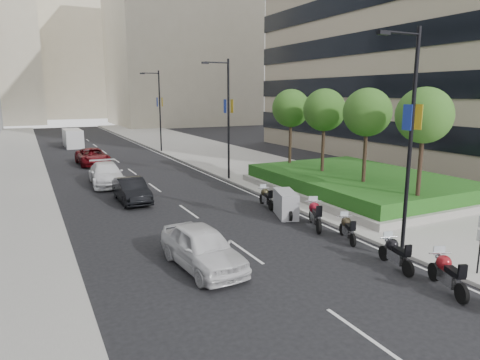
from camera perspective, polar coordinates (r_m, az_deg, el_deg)
ground at (r=15.87m, az=12.60°, el=-13.05°), size 160.00×160.00×0.00m
sidewalk_right at (r=45.43m, az=-2.58°, el=3.28°), size 10.00×100.00×0.15m
lane_edge at (r=43.57m, az=-8.96°, el=2.71°), size 0.12×100.00×0.01m
lane_centre at (r=42.31m, az=-15.67°, el=2.17°), size 0.12×100.00×0.01m
building_cream_right at (r=96.99m, az=-8.01°, el=18.13°), size 28.00×24.00×36.00m
building_cream_centre at (r=132.15m, az=-22.52°, el=16.02°), size 30.00×24.00×38.00m
planter at (r=29.25m, az=15.52°, el=-1.14°), size 10.00×14.00×0.40m
hedge at (r=29.13m, az=15.58°, el=0.01°), size 9.40×13.40×0.80m
tree_0 at (r=23.37m, az=23.35°, el=7.86°), size 2.80×2.80×6.30m
tree_1 at (r=26.13m, az=16.60°, el=8.60°), size 2.80×2.80×6.30m
tree_2 at (r=29.17m, az=11.18°, el=9.10°), size 2.80×2.80×6.30m
tree_3 at (r=32.43m, az=6.81°, el=9.45°), size 2.80×2.80×6.30m
lamp_post_0 at (r=18.14m, az=21.55°, el=6.10°), size 2.34×0.45×9.00m
lamp_post_1 at (r=32.07m, az=-1.80°, el=8.86°), size 2.34×0.45×9.00m
lamp_post_2 at (r=48.98m, az=-10.82°, el=9.55°), size 2.34×0.45×9.00m
motorcycle_1 at (r=16.15m, az=25.89°, el=-11.13°), size 1.09×2.21×1.16m
motorcycle_2 at (r=17.41m, az=20.00°, el=-9.18°), size 0.79×2.15×1.08m
motorcycle_3 at (r=19.93m, az=14.13°, el=-6.31°), size 0.96×1.95×1.02m
motorcycle_4 at (r=21.43m, az=9.98°, el=-4.58°), size 1.22×2.29×1.23m
motorcycle_5 at (r=23.09m, az=6.12°, el=-3.22°), size 1.63×2.45×1.38m
motorcycle_6 at (r=24.99m, az=3.49°, el=-2.34°), size 0.70×2.11×1.05m
car_a at (r=16.42m, az=-5.05°, el=-8.93°), size 2.27×4.85×1.61m
car_b at (r=26.88m, az=-14.26°, el=-1.33°), size 1.59×4.43×1.46m
car_c at (r=32.46m, az=-17.39°, el=0.76°), size 2.49×5.53×1.57m
car_d at (r=42.07m, az=-19.07°, el=2.96°), size 2.74×5.59×1.53m
delivery_van at (r=56.82m, az=-21.36°, el=5.11°), size 2.02×5.20×2.18m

